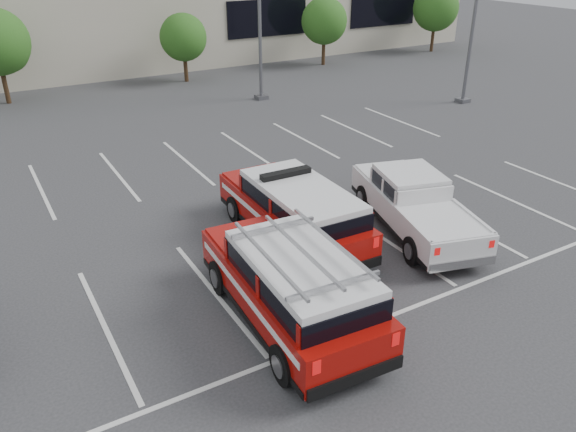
# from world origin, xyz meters

# --- Properties ---
(ground) EXTENTS (120.00, 120.00, 0.00)m
(ground) POSITION_xyz_m (0.00, 0.00, 0.00)
(ground) COLOR #303032
(ground) RESTS_ON ground
(stall_markings) EXTENTS (23.00, 15.00, 0.01)m
(stall_markings) POSITION_xyz_m (0.00, 4.50, 0.01)
(stall_markings) COLOR silver
(stall_markings) RESTS_ON ground
(tree_mid_right) EXTENTS (2.77, 2.77, 3.99)m
(tree_mid_right) POSITION_xyz_m (5.09, 22.05, 2.50)
(tree_mid_right) COLOR #3F2B19
(tree_mid_right) RESTS_ON ground
(tree_right) EXTENTS (3.07, 3.07, 4.42)m
(tree_right) POSITION_xyz_m (15.09, 22.05, 2.77)
(tree_right) COLOR #3F2B19
(tree_right) RESTS_ON ground
(tree_far_right) EXTENTS (3.37, 3.37, 4.85)m
(tree_far_right) POSITION_xyz_m (25.09, 22.05, 3.04)
(tree_far_right) COLOR #3F2B19
(tree_far_right) RESTS_ON ground
(fire_chief_suv) EXTENTS (2.19, 5.73, 2.00)m
(fire_chief_suv) POSITION_xyz_m (0.38, 1.43, 0.82)
(fire_chief_suv) COLOR #920B07
(fire_chief_suv) RESTS_ON ground
(white_pickup) EXTENTS (3.34, 5.84, 1.70)m
(white_pickup) POSITION_xyz_m (3.82, 0.21, 0.68)
(white_pickup) COLOR silver
(white_pickup) RESTS_ON ground
(ladder_suv) EXTENTS (2.47, 5.62, 2.17)m
(ladder_suv) POSITION_xyz_m (-1.65, -1.88, 0.87)
(ladder_suv) COLOR #920B07
(ladder_suv) RESTS_ON ground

